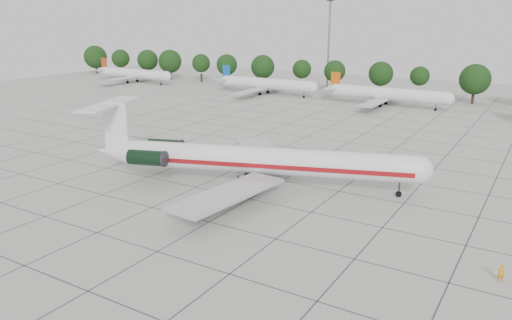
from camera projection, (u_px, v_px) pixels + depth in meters
The scene contains 9 objects.
ground at pixel (250, 199), 58.82m from camera, with size 260.00×260.00×0.00m, color #A6A69F.
apron_joints at pixel (305, 167), 71.14m from camera, with size 170.00×170.00×0.02m, color #383838.
main_airliner at pixel (248, 159), 62.34m from camera, with size 41.80×31.86×10.04m.
ground_crew at pixel (501, 273), 40.31m from camera, with size 0.57×0.37×1.56m, color orange.
bg_airliner_a at pixel (134, 74), 160.42m from camera, with size 28.24×27.20×7.40m.
bg_airliner_b at pixel (266, 84), 136.41m from camera, with size 28.24×27.20×7.40m.
bg_airliner_c at pixel (387, 94), 118.55m from camera, with size 28.24×27.20×7.40m.
tree_line at pixel (381, 74), 132.80m from camera, with size 249.86×8.44×10.22m.
floodlight_mast at pixel (329, 39), 145.37m from camera, with size 1.60×1.60×25.45m.
Camera 1 is at (29.29, -46.83, 20.76)m, focal length 35.00 mm.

